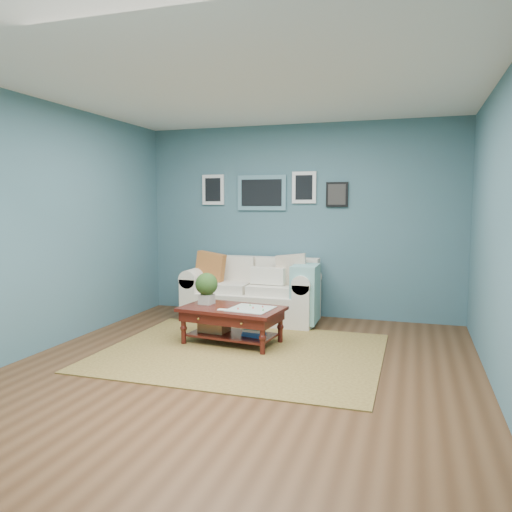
% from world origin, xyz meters
% --- Properties ---
extents(room_shell, '(5.00, 5.02, 2.70)m').
position_xyz_m(room_shell, '(-0.01, 0.06, 1.36)').
color(room_shell, brown).
rests_on(room_shell, ground).
extents(area_rug, '(2.93, 2.34, 0.01)m').
position_xyz_m(area_rug, '(-0.17, 0.52, 0.01)').
color(area_rug, brown).
rests_on(area_rug, ground).
extents(loveseat, '(1.84, 0.83, 0.94)m').
position_xyz_m(loveseat, '(-0.47, 2.02, 0.38)').
color(loveseat, white).
rests_on(loveseat, ground).
extents(coffee_table, '(1.20, 0.79, 0.79)m').
position_xyz_m(coffee_table, '(-0.44, 0.82, 0.35)').
color(coffee_table, '#330E0B').
rests_on(coffee_table, ground).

